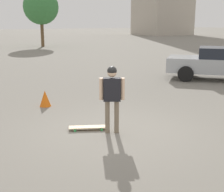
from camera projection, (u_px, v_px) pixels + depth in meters
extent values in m
plane|color=gray|center=(112.00, 132.00, 7.54)|extent=(220.00, 220.00, 0.00)
cylinder|color=#7A6B56|center=(107.00, 117.00, 7.44)|extent=(0.11, 0.11, 0.79)
cylinder|color=#7A6B56|center=(117.00, 117.00, 7.45)|extent=(0.11, 0.11, 0.79)
cube|color=black|center=(112.00, 89.00, 7.29)|extent=(0.45, 0.37, 0.55)
cylinder|color=beige|center=(101.00, 89.00, 7.28)|extent=(0.10, 0.10, 0.52)
cylinder|color=beige|center=(123.00, 89.00, 7.29)|extent=(0.10, 0.10, 0.52)
sphere|color=beige|center=(112.00, 73.00, 7.20)|extent=(0.21, 0.21, 0.21)
sphere|color=black|center=(112.00, 71.00, 7.19)|extent=(0.23, 0.23, 0.23)
cube|color=tan|center=(88.00, 127.00, 7.72)|extent=(0.97, 0.61, 0.01)
cylinder|color=green|center=(75.00, 131.00, 7.57)|extent=(0.07, 0.05, 0.06)
cylinder|color=green|center=(75.00, 127.00, 7.83)|extent=(0.07, 0.05, 0.06)
cylinder|color=green|center=(102.00, 130.00, 7.64)|extent=(0.07, 0.05, 0.06)
cylinder|color=green|center=(101.00, 126.00, 7.89)|extent=(0.07, 0.05, 0.06)
cube|color=#ADB2B7|center=(220.00, 65.00, 14.23)|extent=(4.54, 4.67, 0.66)
cube|color=#1E232D|center=(223.00, 53.00, 14.07)|extent=(2.65, 2.67, 0.48)
cylinder|color=black|center=(186.00, 74.00, 13.85)|extent=(0.62, 0.65, 0.70)
cylinder|color=black|center=(188.00, 68.00, 15.58)|extent=(0.62, 0.65, 0.70)
cylinder|color=brown|center=(42.00, 33.00, 33.16)|extent=(0.34, 0.34, 2.84)
sphere|color=#387A3D|center=(41.00, 7.00, 32.53)|extent=(3.67, 3.67, 3.67)
cone|color=orange|center=(45.00, 98.00, 9.82)|extent=(0.35, 0.35, 0.51)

